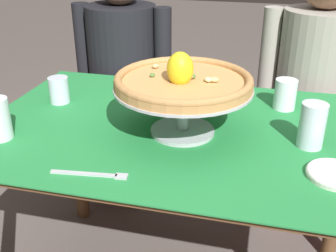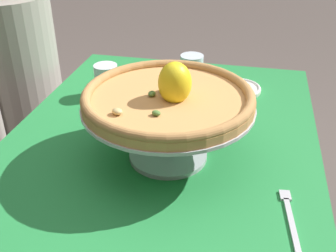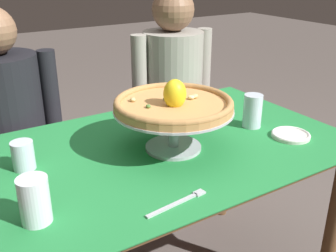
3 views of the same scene
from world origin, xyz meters
The scene contains 10 objects.
dining_table centered at (0.00, 0.00, 0.62)m, with size 1.32×0.85×0.72m.
pizza_stand centered at (0.00, -0.04, 0.83)m, with size 0.42×0.42×0.15m.
pizza centered at (0.00, -0.04, 0.89)m, with size 0.41×0.41×0.11m.
water_glass_side_left centered at (-0.49, 0.10, 0.76)m, with size 0.07×0.07×0.09m.
water_glass_back_right centered at (0.31, 0.24, 0.76)m, with size 0.08×0.08×0.11m.
water_glass_side_right centered at (0.38, -0.03, 0.78)m, with size 0.07×0.07×0.13m.
side_plate centered at (0.43, -0.19, 0.73)m, with size 0.15×0.15×0.02m.
dinner_fork centered at (-0.17, -0.34, 0.72)m, with size 0.21×0.04×0.01m.
diner_left centered at (-0.44, 0.63, 0.56)m, with size 0.48×0.34×1.18m.
diner_right centered at (0.44, 0.65, 0.58)m, with size 0.48×0.33×1.21m.
Camera 1 is at (0.24, -1.17, 1.30)m, focal length 44.07 mm.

